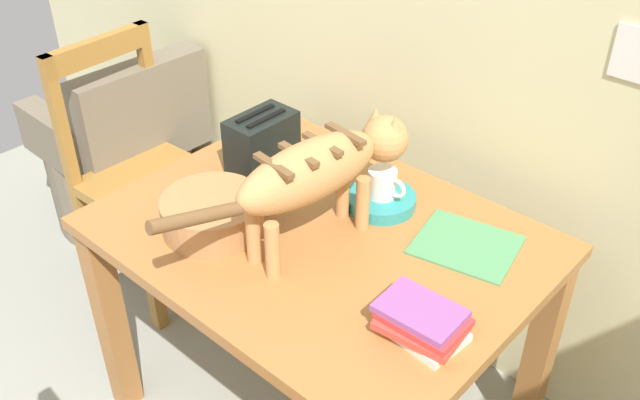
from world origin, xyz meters
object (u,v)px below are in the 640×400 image
at_px(dining_table, 320,260).
at_px(wicker_armchair, 125,163).
at_px(cat, 321,169).
at_px(magazine, 466,245).
at_px(book_stack, 422,322).
at_px(coffee_mug, 382,183).
at_px(saucer_bowl, 380,200).
at_px(toaster, 262,143).
at_px(wooden_chair_near, 144,175).
at_px(wicker_basket, 213,213).

height_order(dining_table, wicker_armchair, wicker_armchair).
height_order(cat, magazine, cat).
distance_m(dining_table, book_stack, 0.45).
height_order(coffee_mug, wicker_armchair, coffee_mug).
bearing_deg(cat, saucer_bowl, 90.00).
xyz_separation_m(magazine, wicker_armchair, (-1.64, 0.04, -0.46)).
xyz_separation_m(coffee_mug, toaster, (-0.38, -0.08, 0.01)).
distance_m(cat, coffee_mug, 0.25).
relative_size(toaster, wooden_chair_near, 0.21).
xyz_separation_m(saucer_bowl, book_stack, (0.36, -0.32, 0.02)).
xyz_separation_m(book_stack, wicker_basket, (-0.62, -0.05, 0.01)).
height_order(coffee_mug, book_stack, coffee_mug).
bearing_deg(wicker_basket, dining_table, 39.14).
bearing_deg(wicker_armchair, wicker_basket, -109.18).
xyz_separation_m(saucer_bowl, wooden_chair_near, (-0.98, -0.12, -0.28)).
relative_size(saucer_bowl, wicker_basket, 0.71).
bearing_deg(toaster, dining_table, -19.62).
distance_m(dining_table, wicker_armchair, 1.40).
xyz_separation_m(coffee_mug, wooden_chair_near, (-0.98, -0.12, -0.34)).
xyz_separation_m(cat, saucer_bowl, (0.03, 0.21, -0.19)).
distance_m(saucer_bowl, coffee_mug, 0.06).
bearing_deg(wicker_basket, wicker_armchair, 159.29).
xyz_separation_m(magazine, wooden_chair_near, (-1.25, -0.12, -0.27)).
distance_m(book_stack, wicker_basket, 0.62).
height_order(wicker_basket, wooden_chair_near, wooden_chair_near).
bearing_deg(dining_table, wicker_armchair, 169.49).
bearing_deg(toaster, book_stack, -18.23).
distance_m(wicker_basket, wicker_armchair, 1.29).
height_order(dining_table, wicker_basket, wicker_basket).
relative_size(dining_table, book_stack, 5.58).
relative_size(wicker_basket, wooden_chair_near, 0.28).
height_order(saucer_bowl, magazine, saucer_bowl).
height_order(magazine, book_stack, book_stack).
xyz_separation_m(wooden_chair_near, wicker_armchair, (-0.40, 0.16, -0.19)).
relative_size(saucer_bowl, coffee_mug, 1.59).
distance_m(magazine, toaster, 0.66).
bearing_deg(coffee_mug, wicker_basket, -124.95).
distance_m(wicker_basket, toaster, 0.32).
bearing_deg(toaster, wicker_basket, -68.08).
bearing_deg(toaster, cat, -20.81).
xyz_separation_m(dining_table, coffee_mug, (0.05, 0.20, 0.17)).
bearing_deg(coffee_mug, wicker_armchair, 177.99).
bearing_deg(book_stack, wicker_armchair, 167.92).
bearing_deg(wooden_chair_near, cat, 81.58).
distance_m(magazine, book_stack, 0.34).
height_order(cat, wicker_basket, cat).
bearing_deg(cat, wicker_basket, -138.57).
distance_m(cat, wicker_basket, 0.32).
xyz_separation_m(dining_table, cat, (0.02, -0.01, 0.30)).
bearing_deg(dining_table, saucer_bowl, 77.99).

